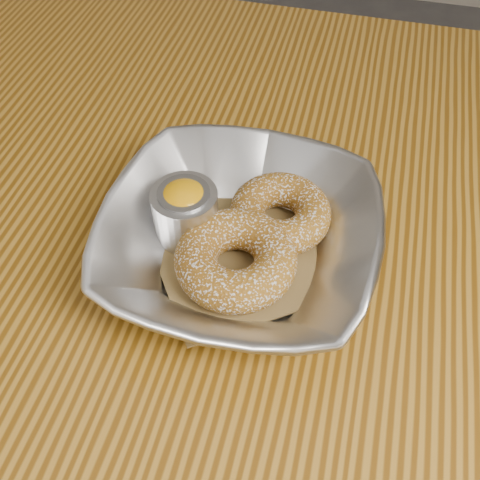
% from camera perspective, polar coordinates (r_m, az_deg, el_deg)
% --- Properties ---
extents(ground_plane, '(4.00, 4.00, 0.00)m').
position_cam_1_polar(ground_plane, '(1.21, 4.38, -22.60)').
color(ground_plane, '#565659').
rests_on(ground_plane, ground).
extents(table, '(1.20, 0.80, 0.75)m').
position_cam_1_polar(table, '(0.62, 7.92, -4.57)').
color(table, '#8B5C19').
rests_on(table, ground_plane).
extents(serving_bowl, '(0.24, 0.24, 0.06)m').
position_cam_1_polar(serving_bowl, '(0.49, -0.00, -0.05)').
color(serving_bowl, silver).
rests_on(serving_bowl, table).
extents(parchment, '(0.20, 0.20, 0.00)m').
position_cam_1_polar(parchment, '(0.50, -0.00, -1.53)').
color(parchment, olive).
rests_on(parchment, table).
extents(donut_back, '(0.12, 0.12, 0.03)m').
position_cam_1_polar(donut_back, '(0.51, 4.10, 2.76)').
color(donut_back, '#8F5A17').
rests_on(donut_back, parchment).
extents(donut_front, '(0.14, 0.14, 0.04)m').
position_cam_1_polar(donut_front, '(0.48, -0.43, -1.96)').
color(donut_front, '#8F5A17').
rests_on(donut_front, parchment).
extents(ramekin, '(0.06, 0.06, 0.06)m').
position_cam_1_polar(ramekin, '(0.50, -5.57, 2.98)').
color(ramekin, silver).
rests_on(ramekin, table).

